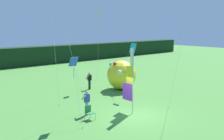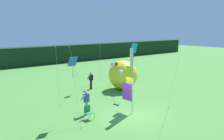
% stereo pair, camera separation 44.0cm
% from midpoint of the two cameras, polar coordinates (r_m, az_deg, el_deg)
% --- Properties ---
extents(ground_plane, '(120.00, 120.00, 0.00)m').
position_cam_midpoint_polar(ground_plane, '(17.48, 4.22, -10.11)').
color(ground_plane, '#478438').
extents(distant_treeline, '(80.00, 2.40, 2.87)m').
position_cam_midpoint_polar(distant_treeline, '(40.20, -23.77, 2.42)').
color(distant_treeline, black).
rests_on(distant_treeline, ground).
extents(banner_flag, '(0.06, 1.03, 4.59)m').
position_cam_midpoint_polar(banner_flag, '(17.48, 3.30, -2.61)').
color(banner_flag, '#B7B7BC').
rests_on(banner_flag, ground).
extents(person_near_banner, '(0.55, 0.48, 1.68)m').
position_cam_midpoint_polar(person_near_banner, '(17.38, -6.39, -7.15)').
color(person_near_banner, '#B7B2A3').
rests_on(person_near_banner, ground).
extents(person_mid_field, '(0.55, 0.48, 1.62)m').
position_cam_midpoint_polar(person_mid_field, '(24.39, -5.61, -2.33)').
color(person_mid_field, black).
rests_on(person_mid_field, ground).
extents(inflatable_balloon, '(2.78, 2.78, 2.78)m').
position_cam_midpoint_polar(inflatable_balloon, '(24.20, 1.63, -1.10)').
color(inflatable_balloon, yellow).
rests_on(inflatable_balloon, ground).
extents(folding_chair, '(0.51, 0.51, 0.89)m').
position_cam_midpoint_polar(folding_chair, '(16.68, -5.90, -9.26)').
color(folding_chair, '#BCBCC1').
rests_on(folding_chair, ground).
extents(kite_blue_diamond_1, '(0.71, 1.71, 4.10)m').
position_cam_midpoint_polar(kite_blue_diamond_1, '(15.84, -9.34, 1.13)').
color(kite_blue_diamond_1, brown).
rests_on(kite_blue_diamond_1, ground).
extents(kite_cyan_diamond_2, '(0.34, 3.80, 4.56)m').
position_cam_midpoint_polar(kite_cyan_diamond_2, '(21.76, 3.86, 4.48)').
color(kite_cyan_diamond_2, brown).
rests_on(kite_cyan_diamond_2, ground).
extents(kite_yellow_diamond_5, '(1.36, 2.25, 7.78)m').
position_cam_midpoint_polar(kite_yellow_diamond_5, '(26.00, -3.37, 11.63)').
color(kite_yellow_diamond_5, brown).
rests_on(kite_yellow_diamond_5, ground).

